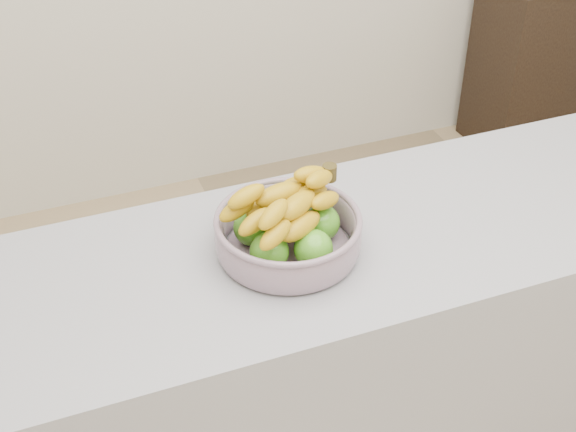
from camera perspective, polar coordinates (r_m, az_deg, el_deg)
name	(u,v)px	position (r m, az deg, el deg)	size (l,w,h in m)	color
counter	(361,365)	(2.19, 5.18, -10.49)	(2.00, 0.60, 0.90)	gray
cabinet	(528,64)	(3.98, 16.70, 10.33)	(0.45, 0.36, 0.81)	black
fruit_bowl	(288,231)	(1.79, -0.01, -1.04)	(0.33, 0.33, 0.18)	#A4B4C5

